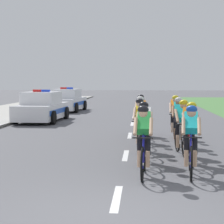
# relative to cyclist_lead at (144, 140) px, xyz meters

# --- Properties ---
(ground_plane) EXTENTS (160.00, 160.00, 0.00)m
(ground_plane) POSITION_rel_cyclist_lead_xyz_m (-0.47, -2.63, -0.79)
(ground_plane) COLOR #56565B
(kerb_edge) EXTENTS (0.16, 60.00, 0.13)m
(kerb_edge) POSITION_rel_cyclist_lead_xyz_m (-6.11, 11.37, -0.72)
(kerb_edge) COLOR #9E9E99
(kerb_edge) RESTS_ON ground
(lane_markings_centre) EXTENTS (0.14, 25.60, 0.01)m
(lane_markings_centre) POSITION_rel_cyclist_lead_xyz_m (-0.47, 6.39, -0.78)
(lane_markings_centre) COLOR white
(lane_markings_centre) RESTS_ON ground
(cyclist_lead) EXTENTS (0.43, 1.72, 1.56)m
(cyclist_lead) POSITION_rel_cyclist_lead_xyz_m (0.00, 0.00, 0.00)
(cyclist_lead) COLOR black
(cyclist_lead) RESTS_ON ground
(cyclist_second) EXTENTS (0.45, 1.72, 1.56)m
(cyclist_second) POSITION_rel_cyclist_lead_xyz_m (1.00, 0.13, 0.00)
(cyclist_second) COLOR black
(cyclist_second) RESTS_ON ground
(cyclist_third) EXTENTS (0.45, 1.72, 1.56)m
(cyclist_third) POSITION_rel_cyclist_lead_xyz_m (0.03, 1.53, 0.00)
(cyclist_third) COLOR black
(cyclist_third) RESTS_ON ground
(cyclist_fourth) EXTENTS (0.42, 1.72, 1.56)m
(cyclist_fourth) POSITION_rel_cyclist_lead_xyz_m (1.13, 1.45, 0.00)
(cyclist_fourth) COLOR black
(cyclist_fourth) RESTS_ON ground
(cyclist_fifth) EXTENTS (0.44, 1.72, 1.56)m
(cyclist_fifth) POSITION_rel_cyclist_lead_xyz_m (-0.07, 3.21, 0.00)
(cyclist_fifth) COLOR black
(cyclist_fifth) RESTS_ON ground
(cyclist_sixth) EXTENTS (0.45, 1.72, 1.56)m
(cyclist_sixth) POSITION_rel_cyclist_lead_xyz_m (1.04, 2.58, 0.00)
(cyclist_sixth) COLOR black
(cyclist_sixth) RESTS_ON ground
(cyclist_seventh) EXTENTS (0.44, 1.72, 1.56)m
(cyclist_seventh) POSITION_rel_cyclist_lead_xyz_m (-0.06, 4.89, 0.00)
(cyclist_seventh) COLOR black
(cyclist_seventh) RESTS_ON ground
(cyclist_eighth) EXTENTS (0.44, 1.72, 1.56)m
(cyclist_eighth) POSITION_rel_cyclist_lead_xyz_m (1.10, 4.13, 0.00)
(cyclist_eighth) COLOR black
(cyclist_eighth) RESTS_ON ground
(cyclist_ninth) EXTENTS (0.42, 1.72, 1.56)m
(cyclist_ninth) POSITION_rel_cyclist_lead_xyz_m (-0.07, 6.52, 0.00)
(cyclist_ninth) COLOR black
(cyclist_ninth) RESTS_ON ground
(cyclist_tenth) EXTENTS (0.42, 1.72, 1.56)m
(cyclist_tenth) POSITION_rel_cyclist_lead_xyz_m (1.13, 5.80, 0.00)
(cyclist_tenth) COLOR black
(cyclist_tenth) RESTS_ON ground
(police_car_nearest) EXTENTS (2.13, 4.46, 1.59)m
(police_car_nearest) POSITION_rel_cyclist_lead_xyz_m (-4.98, 11.26, -0.11)
(police_car_nearest) COLOR white
(police_car_nearest) RESTS_ON ground
(police_car_second) EXTENTS (2.20, 4.50, 1.59)m
(police_car_second) POSITION_rel_cyclist_lead_xyz_m (-4.98, 18.06, -0.11)
(police_car_second) COLOR silver
(police_car_second) RESTS_ON ground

